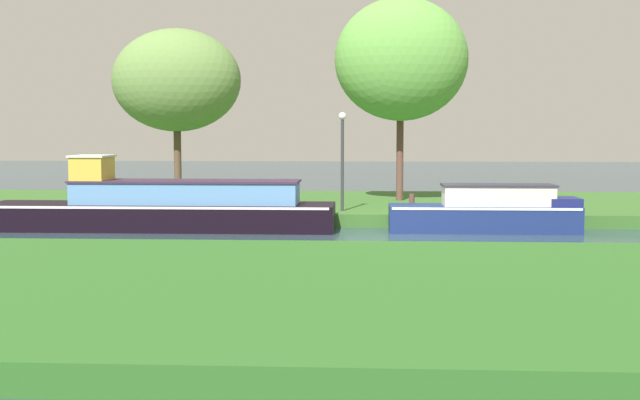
{
  "coord_description": "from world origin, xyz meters",
  "views": [
    {
      "loc": [
        -0.87,
        -22.23,
        2.84
      ],
      "look_at": [
        -2.19,
        1.2,
        0.9
      ],
      "focal_mm": 45.32,
      "sensor_mm": 36.0,
      "label": 1
    }
  ],
  "objects": [
    {
      "name": "lamp_post",
      "position": [
        -1.59,
        3.11,
        2.34
      ],
      "size": [
        0.24,
        0.24,
        3.1
      ],
      "color": "#333338",
      "rests_on": "riverbank_far"
    },
    {
      "name": "willow_tree_centre",
      "position": [
        0.39,
        6.85,
        5.46
      ],
      "size": [
        4.74,
        3.29,
        7.25
      ],
      "color": "brown",
      "rests_on": "riverbank_far"
    },
    {
      "name": "mooring_post_far",
      "position": [
        0.55,
        2.38,
        0.7
      ],
      "size": [
        0.17,
        0.17,
        0.6
      ],
      "primitive_type": "cylinder",
      "color": "brown",
      "rests_on": "riverbank_far"
    },
    {
      "name": "riverbank_far",
      "position": [
        0.0,
        7.0,
        0.2
      ],
      "size": [
        72.0,
        10.0,
        0.4
      ],
      "primitive_type": "cube",
      "color": "#356226",
      "rests_on": "ground_plane"
    },
    {
      "name": "black_narrowboat",
      "position": [
        -6.78,
        1.2,
        0.67
      ],
      "size": [
        10.27,
        2.04,
        2.2
      ],
      "color": "black",
      "rests_on": "ground_plane"
    },
    {
      "name": "riverbank_near",
      "position": [
        0.0,
        -9.0,
        0.2
      ],
      "size": [
        72.0,
        10.0,
        0.4
      ],
      "primitive_type": "cube",
      "color": "#2A5D21",
      "rests_on": "ground_plane"
    },
    {
      "name": "navy_barge",
      "position": [
        2.7,
        1.2,
        0.58
      ],
      "size": [
        5.41,
        1.43,
        1.38
      ],
      "color": "navy",
      "rests_on": "ground_plane"
    },
    {
      "name": "ground_plane",
      "position": [
        0.0,
        0.0,
        0.0
      ],
      "size": [
        120.0,
        120.0,
        0.0
      ],
      "primitive_type": "plane",
      "color": "#283D47"
    },
    {
      "name": "willow_tree_left",
      "position": [
        -7.82,
        7.3,
        4.78
      ],
      "size": [
        4.76,
        3.4,
        6.27
      ],
      "color": "brown",
      "rests_on": "riverbank_far"
    }
  ]
}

